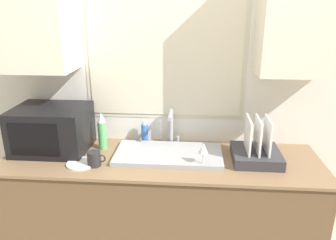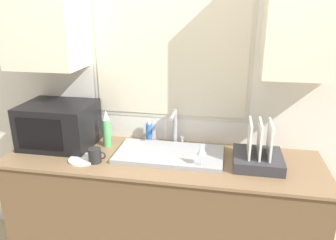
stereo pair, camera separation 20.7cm
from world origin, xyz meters
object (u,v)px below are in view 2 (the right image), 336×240
at_px(faucet, 175,125).
at_px(dish_rack, 258,155).
at_px(mug_near_sink, 95,155).
at_px(soap_bottle, 149,132).
at_px(microwave, 59,125).
at_px(spray_bottle, 106,129).
at_px(wine_glass, 202,151).

height_order(faucet, dish_rack, dish_rack).
bearing_deg(faucet, mug_near_sink, -141.67).
bearing_deg(mug_near_sink, soap_bottle, 56.21).
height_order(microwave, dish_rack, microwave).
relative_size(dish_rack, mug_near_sink, 2.72).
height_order(spray_bottle, mug_near_sink, spray_bottle).
height_order(faucet, wine_glass, faucet).
xyz_separation_m(dish_rack, spray_bottle, (-1.05, 0.11, 0.07)).
height_order(microwave, mug_near_sink, microwave).
xyz_separation_m(spray_bottle, wine_glass, (0.70, -0.24, -0.00)).
xyz_separation_m(faucet, soap_bottle, (-0.20, 0.03, -0.08)).
relative_size(microwave, dish_rack, 1.54).
bearing_deg(soap_bottle, faucet, -8.33).
bearing_deg(faucet, soap_bottle, 171.67).
bearing_deg(wine_glass, spray_bottle, 161.17).
distance_m(soap_bottle, wine_glass, 0.56).
distance_m(faucet, spray_bottle, 0.49).
bearing_deg(microwave, mug_near_sink, -31.89).
bearing_deg(dish_rack, faucet, 159.92).
relative_size(microwave, soap_bottle, 2.91).
relative_size(mug_near_sink, wine_glass, 0.70).
bearing_deg(mug_near_sink, spray_bottle, 93.69).
xyz_separation_m(dish_rack, mug_near_sink, (-1.03, -0.16, -0.02)).
xyz_separation_m(faucet, microwave, (-0.82, -0.14, -0.00)).
xyz_separation_m(faucet, spray_bottle, (-0.48, -0.10, -0.03)).
height_order(faucet, mug_near_sink, faucet).
xyz_separation_m(microwave, wine_glass, (1.05, -0.20, -0.03)).
distance_m(faucet, dish_rack, 0.62).
relative_size(faucet, soap_bottle, 1.55).
bearing_deg(wine_glass, mug_near_sink, -177.88).
xyz_separation_m(spray_bottle, mug_near_sink, (0.02, -0.27, -0.08)).
height_order(faucet, microwave, microwave).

